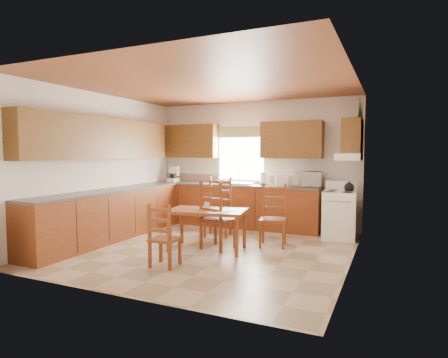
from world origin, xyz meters
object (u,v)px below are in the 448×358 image
at_px(dining_table, 207,230).
at_px(chair_far_left, 218,207).
at_px(chair_near_left, 218,215).
at_px(chair_far_right, 273,215).
at_px(stove, 339,216).
at_px(chair_near_right, 165,235).
at_px(microwave, 307,179).

xyz_separation_m(dining_table, chair_far_left, (-0.27, 0.99, 0.22)).
relative_size(chair_near_left, chair_far_right, 1.06).
distance_m(stove, chair_near_right, 3.40).
distance_m(chair_near_left, chair_far_left, 0.94).
distance_m(stove, chair_far_left, 2.27).
bearing_deg(stove, chair_far_left, -165.74).
bearing_deg(chair_near_right, chair_far_left, -90.09).
distance_m(chair_far_left, chair_far_right, 1.22).
bearing_deg(chair_near_right, dining_table, -101.75).
bearing_deg(chair_far_right, chair_near_right, -132.39).
distance_m(stove, chair_far_right, 1.41).
xyz_separation_m(microwave, chair_far_right, (-0.30, -1.32, -0.55)).
height_order(stove, chair_far_right, chair_far_right).
bearing_deg(chair_near_left, dining_table, 60.44).
xyz_separation_m(microwave, chair_far_left, (-1.48, -1.02, -0.52)).
bearing_deg(microwave, chair_far_left, -155.92).
bearing_deg(stove, dining_table, -141.95).
bearing_deg(chair_near_right, chair_far_right, -125.28).
height_order(microwave, dining_table, microwave).
relative_size(microwave, dining_table, 0.41).
distance_m(dining_table, chair_near_left, 0.30).
bearing_deg(chair_near_right, stove, -130.01).
height_order(stove, chair_near_right, chair_near_right).
bearing_deg(chair_far_left, chair_near_right, -96.73).
xyz_separation_m(microwave, chair_near_right, (-1.35, -3.04, -0.63)).
height_order(microwave, chair_far_right, microwave).
relative_size(chair_near_left, chair_far_left, 1.00).
bearing_deg(chair_far_left, microwave, 24.30).
bearing_deg(dining_table, microwave, 49.56).
height_order(chair_near_left, chair_near_right, chair_near_left).
bearing_deg(stove, microwave, 151.37).
bearing_deg(microwave, chair_near_right, -124.55).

